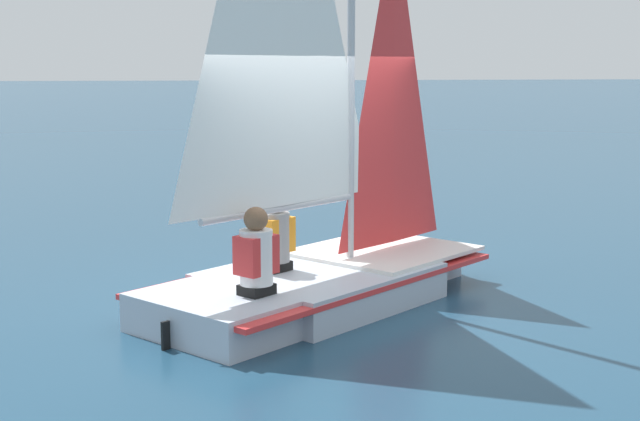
# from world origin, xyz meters

# --- Properties ---
(ground_plane) EXTENTS (260.00, 260.00, 0.00)m
(ground_plane) POSITION_xyz_m (0.00, 0.00, 0.00)
(ground_plane) COLOR navy
(sailboat_main) EXTENTS (3.76, 4.01, 5.60)m
(sailboat_main) POSITION_xyz_m (0.02, -0.02, 0.80)
(sailboat_main) COLOR #B2BCCC
(sailboat_main) RESTS_ON ground_plane
(sailor_helm) EXTENTS (0.42, 0.43, 1.16)m
(sailor_helm) POSITION_xyz_m (0.02, -0.46, 0.62)
(sailor_helm) COLOR black
(sailor_helm) RESTS_ON ground_plane
(sailor_crew) EXTENTS (0.42, 0.43, 1.16)m
(sailor_crew) POSITION_xyz_m (0.94, -0.73, 0.62)
(sailor_crew) COLOR black
(sailor_crew) RESTS_ON ground_plane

